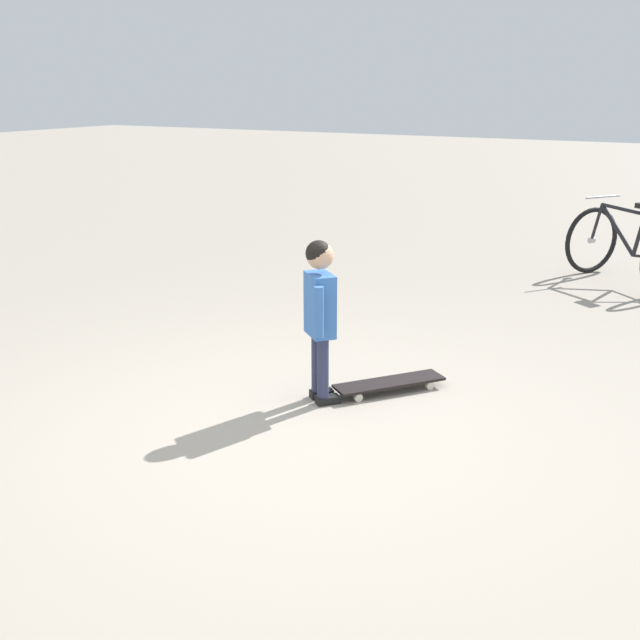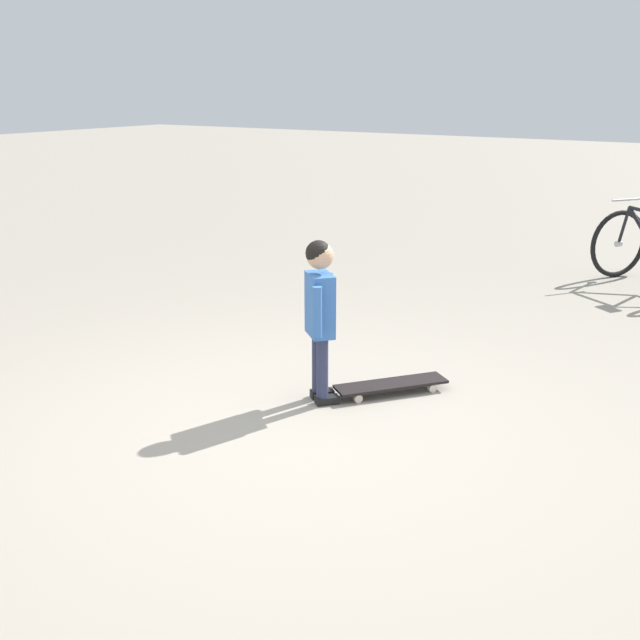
{
  "view_description": "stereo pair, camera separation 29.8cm",
  "coord_description": "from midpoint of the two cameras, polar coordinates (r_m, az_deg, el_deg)",
  "views": [
    {
      "loc": [
        3.59,
        2.25,
        1.99
      ],
      "look_at": [
        -0.54,
        -0.06,
        0.55
      ],
      "focal_mm": 44.05,
      "sensor_mm": 36.0,
      "label": 1
    },
    {
      "loc": [
        3.44,
        2.5,
        1.99
      ],
      "look_at": [
        -0.54,
        -0.06,
        0.55
      ],
      "focal_mm": 44.05,
      "sensor_mm": 36.0,
      "label": 2
    }
  ],
  "objects": [
    {
      "name": "child_person",
      "position": [
        4.91,
        -1.73,
        1.17
      ],
      "size": [
        0.39,
        0.28,
        1.06
      ],
      "color": "#2D3351",
      "rests_on": "ground"
    },
    {
      "name": "bicycle_mid",
      "position": [
        8.54,
        20.54,
        5.0
      ],
      "size": [
        1.2,
        1.28,
        0.85
      ],
      "color": "black",
      "rests_on": "ground"
    },
    {
      "name": "skateboard",
      "position": [
        5.26,
        3.44,
        -4.61
      ],
      "size": [
        0.72,
        0.62,
        0.07
      ],
      "color": "black",
      "rests_on": "ground"
    },
    {
      "name": "ground_plane",
      "position": [
        4.68,
        -4.41,
        -8.27
      ],
      "size": [
        50.0,
        50.0,
        0.0
      ],
      "primitive_type": "plane",
      "color": "#9E9384"
    }
  ]
}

